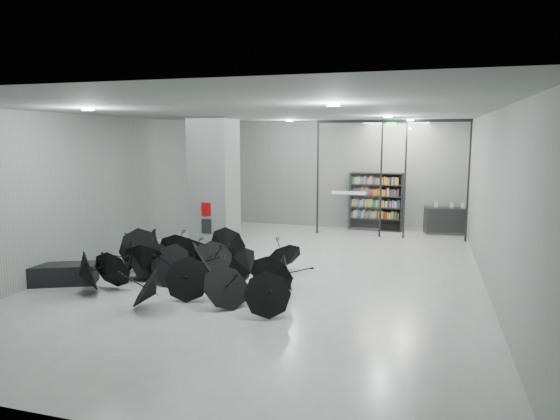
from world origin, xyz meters
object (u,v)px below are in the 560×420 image
(bench, at_px, (64,274))
(shop_counter, at_px, (448,220))
(umbrella_cluster, at_px, (187,269))
(column, at_px, (214,185))
(bookshelf, at_px, (376,202))

(bench, height_order, shop_counter, shop_counter)
(bench, xyz_separation_m, umbrella_cluster, (2.69, 0.99, 0.07))
(column, relative_size, umbrella_cluster, 0.70)
(bench, distance_m, umbrella_cluster, 2.87)
(bookshelf, distance_m, shop_counter, 2.62)
(bookshelf, bearing_deg, shop_counter, 2.33)
(shop_counter, bearing_deg, column, -155.72)
(bookshelf, distance_m, umbrella_cluster, 8.84)
(umbrella_cluster, bearing_deg, bench, -159.86)
(column, distance_m, bookshelf, 6.49)
(bench, xyz_separation_m, bookshelf, (6.30, 9.02, 0.83))
(bench, bearing_deg, bookshelf, 30.06)
(bench, relative_size, bookshelf, 0.68)
(column, bearing_deg, bench, -114.85)
(bookshelf, xyz_separation_m, umbrella_cluster, (-3.61, -8.03, -0.76))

